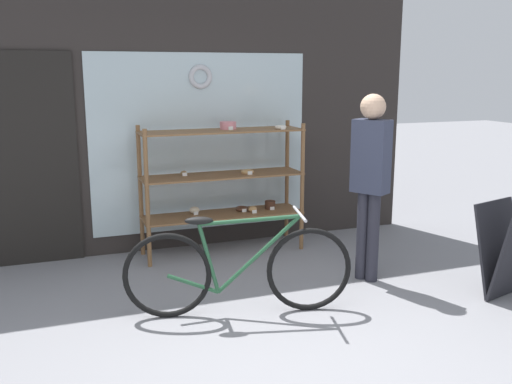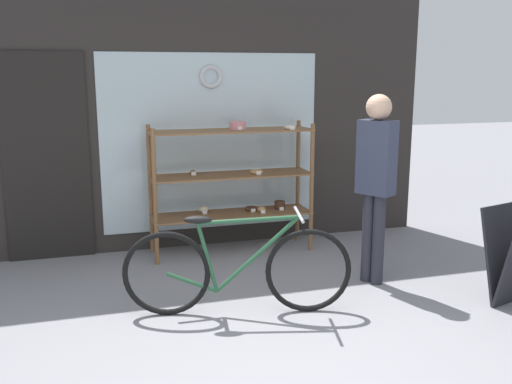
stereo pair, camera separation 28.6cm
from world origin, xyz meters
name	(u,v)px [view 1 (the left image)]	position (x,y,z in m)	size (l,w,h in m)	color
ground_plane	(294,377)	(0.00, 0.00, 0.00)	(30.00, 30.00, 0.00)	gray
storefront_facade	(177,109)	(-0.04, 2.99, 1.52)	(5.36, 0.13, 3.11)	#2D2826
display_case	(225,176)	(0.36, 2.63, 0.82)	(1.70, 0.46, 1.39)	brown
bicycle	(238,270)	(-0.02, 1.05, 0.37)	(1.78, 0.56, 0.82)	black
sandwich_board	(508,250)	(2.26, 0.61, 0.41)	(0.61, 0.50, 0.81)	#232328
pedestrian	(370,172)	(1.34, 1.36, 1.02)	(0.32, 0.37, 1.72)	#282833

